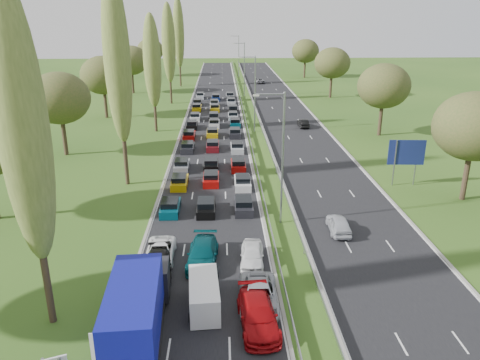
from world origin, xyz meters
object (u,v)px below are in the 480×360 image
object	(u,v)px
near_car_3	(158,265)
direction_sign	(406,154)
blue_lorry	(138,309)
near_car_2	(160,252)
white_van_rear	(204,293)

from	to	relation	value
near_car_3	direction_sign	distance (m)	30.90
near_car_3	blue_lorry	world-z (taller)	blue_lorry
near_car_2	white_van_rear	world-z (taller)	white_van_rear
near_car_3	white_van_rear	size ratio (longest dim) A/B	1.02
near_car_2	near_car_3	bearing A→B (deg)	-86.66
near_car_3	white_van_rear	world-z (taller)	white_van_rear
near_car_3	blue_lorry	distance (m)	7.58
blue_lorry	white_van_rear	xyz separation A→B (m)	(3.69, 3.22, -1.16)
near_car_3	blue_lorry	size ratio (longest dim) A/B	0.49
near_car_3	blue_lorry	bearing A→B (deg)	-95.89
near_car_2	white_van_rear	size ratio (longest dim) A/B	1.01
near_car_3	white_van_rear	distance (m)	5.51
blue_lorry	white_van_rear	world-z (taller)	blue_lorry
white_van_rear	direction_sign	xyz separation A→B (m)	(21.48, 22.16, 2.58)
blue_lorry	direction_sign	size ratio (longest dim) A/B	1.90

